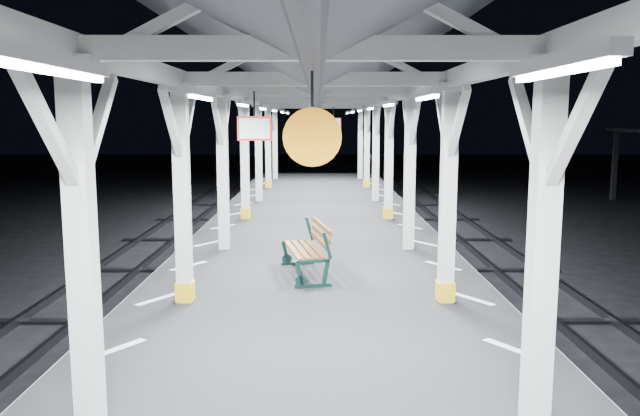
{
  "coord_description": "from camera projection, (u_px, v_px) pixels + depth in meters",
  "views": [
    {
      "loc": [
        0.06,
        -7.3,
        3.8
      ],
      "look_at": [
        0.08,
        3.89,
        2.2
      ],
      "focal_mm": 35.0,
      "sensor_mm": 36.0,
      "label": 1
    }
  ],
  "objects": [
    {
      "name": "bench_mid",
      "position": [
        310.0,
        248.0,
        11.21
      ],
      "size": [
        0.97,
        1.84,
        0.95
      ],
      "rotation": [
        0.0,
        0.0,
        0.19
      ],
      "color": "#123029",
      "rests_on": "platform"
    },
    {
      "name": "hazard_stripes_right",
      "position": [
        514.0,
        350.0,
        7.62
      ],
      "size": [
        1.0,
        48.0,
        0.01
      ],
      "primitive_type": "cube",
      "color": "silver",
      "rests_on": "platform"
    },
    {
      "name": "hazard_stripes_left",
      "position": [
        114.0,
        350.0,
        7.61
      ],
      "size": [
        1.0,
        48.0,
        0.01
      ],
      "primitive_type": "cube",
      "color": "silver",
      "rests_on": "platform"
    },
    {
      "name": "platform",
      "position": [
        314.0,
        389.0,
        7.69
      ],
      "size": [
        6.0,
        50.0,
        1.0
      ],
      "primitive_type": "cube",
      "color": "black",
      "rests_on": "ground"
    },
    {
      "name": "canopy",
      "position": [
        314.0,
        52.0,
        7.1
      ],
      "size": [
        5.4,
        49.0,
        4.65
      ],
      "color": "silver",
      "rests_on": "platform"
    }
  ]
}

